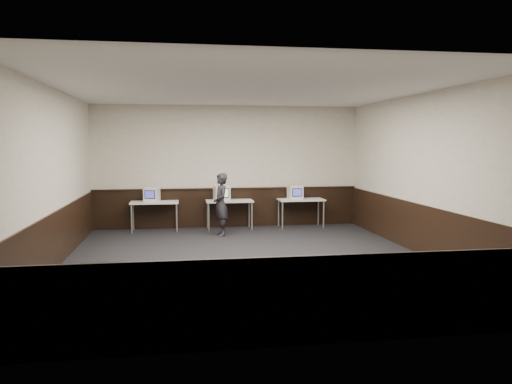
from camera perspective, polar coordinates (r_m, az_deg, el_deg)
The scene contains 18 objects.
floor at distance 9.49m, azimuth -0.78°, elevation -7.90°, with size 8.00×8.00×0.00m, color black.
ceiling at distance 9.28m, azimuth -0.81°, elevation 11.70°, with size 8.00×8.00×0.00m, color white.
back_wall at distance 13.21m, azimuth -3.26°, elevation 2.92°, with size 7.00×7.00×0.00m, color beige.
front_wall at distance 5.33m, azimuth 5.31°, elevation -1.03°, with size 7.00×7.00×0.00m, color beige.
left_wall at distance 9.41m, azimuth -22.41°, elevation 1.43°, with size 8.00×8.00×0.00m, color beige.
right_wall at distance 10.34m, azimuth 18.80°, elevation 1.89°, with size 8.00×8.00×0.00m, color beige.
wainscot_back at distance 13.29m, azimuth -3.23°, elevation -1.83°, with size 6.98×0.04×1.00m, color black.
wainscot_front at distance 5.58m, azimuth 5.16°, elevation -12.29°, with size 6.98×0.04×1.00m, color black.
wainscot_left at distance 9.54m, azimuth -22.04°, elevation -5.17°, with size 0.04×7.98×1.00m, color black.
wainscot_right at distance 10.45m, azimuth 18.51°, elevation -4.14°, with size 0.04×7.98×1.00m, color black.
wainscot_rail at distance 13.21m, azimuth -3.23°, elevation 0.40°, with size 6.98×0.06×0.04m, color black.
desk_left at distance 12.84m, azimuth -11.53°, elevation -1.39°, with size 1.20×0.60×0.75m.
desk_center at distance 12.89m, azimuth -3.06°, elevation -1.26°, with size 1.20×0.60×0.75m.
desk_right at distance 13.22m, azimuth 5.16°, elevation -1.10°, with size 1.20×0.60×0.75m.
emac_left at distance 12.84m, azimuth -11.83°, elevation -0.28°, with size 0.42×0.44×0.35m.
emac_center at distance 12.79m, azimuth -3.94°, elevation -0.13°, with size 0.43×0.45×0.38m.
emac_right at distance 13.13m, azimuth 4.49°, elevation -0.05°, with size 0.38×0.40×0.36m.
person at distance 11.96m, azimuth -4.03°, elevation -1.44°, with size 0.55×0.36×1.51m, color black.
Camera 1 is at (-1.31, -9.13, 2.21)m, focal length 35.00 mm.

